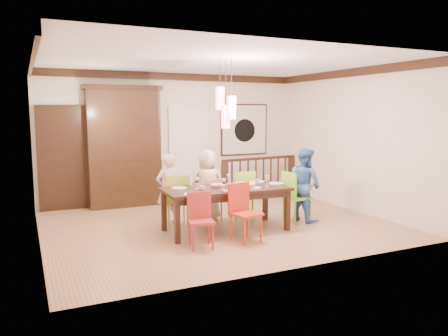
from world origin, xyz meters
name	(u,v)px	position (x,y,z in m)	size (l,w,h in m)	color
floor	(218,224)	(0.00, 0.00, 0.00)	(6.00, 6.00, 0.00)	#976B49
ceiling	(218,61)	(0.00, 0.00, 2.90)	(6.00, 6.00, 0.00)	white
wall_back	(174,137)	(0.00, 2.50, 1.45)	(6.00, 6.00, 0.00)	silver
wall_left	(35,151)	(-3.00, 0.00, 1.45)	(5.00, 5.00, 0.00)	silver
wall_right	(351,140)	(3.00, 0.00, 1.45)	(5.00, 5.00, 0.00)	silver
crown_molding	(218,66)	(0.00, 0.00, 2.82)	(6.00, 5.00, 0.16)	black
panel_door	(64,160)	(-2.40, 2.45, 1.05)	(1.04, 0.07, 2.24)	black
white_doorway	(189,154)	(0.35, 2.46, 1.05)	(0.97, 0.05, 2.22)	silver
painting	(244,130)	(1.80, 2.46, 1.60)	(1.25, 0.06, 1.25)	black
pendant_cluster	(226,107)	(-0.06, -0.45, 2.11)	(0.27, 0.21, 1.14)	#FF4C67
dining_table	(226,192)	(-0.06, -0.45, 0.67)	(2.15, 1.04, 0.75)	black
chair_far_left	(176,196)	(-0.69, 0.30, 0.53)	(0.48, 0.48, 0.93)	#B1C128
chair_far_mid	(210,197)	(-0.05, 0.25, 0.47)	(0.42, 0.42, 0.82)	orange
chair_far_right	(241,191)	(0.58, 0.24, 0.53)	(0.43, 0.43, 0.92)	#9AD133
chair_near_left	(201,217)	(-0.79, -1.14, 0.47)	(0.44, 0.44, 0.82)	#A82825
chair_near_mid	(246,209)	(-0.04, -1.16, 0.52)	(0.49, 0.49, 0.91)	red
chair_end_right	(297,193)	(1.42, -0.42, 0.54)	(0.45, 0.45, 0.94)	#75CC27
china_hutch	(124,146)	(-1.19, 2.30, 1.30)	(1.64, 0.46, 2.59)	black
balustrade	(260,176)	(1.96, 1.95, 0.50)	(2.11, 0.32, 0.96)	black
person_far_left	(168,189)	(-0.81, 0.43, 0.64)	(0.47, 0.31, 1.28)	#EFB6C7
person_far_mid	(207,185)	(-0.05, 0.40, 0.67)	(0.65, 0.42, 1.34)	beige
person_end_right	(305,184)	(1.58, -0.42, 0.69)	(0.67, 0.52, 1.37)	#3D69AA
serving_bowl	(245,185)	(0.23, -0.61, 0.79)	(0.34, 0.34, 0.08)	gold
small_bowl	(216,186)	(-0.21, -0.36, 0.78)	(0.19, 0.19, 0.06)	white
cup_left	(202,188)	(-0.53, -0.54, 0.79)	(0.11, 0.11, 0.09)	silver
cup_right	(257,182)	(0.61, -0.35, 0.79)	(0.09, 0.09, 0.09)	silver
plate_far_left	(179,188)	(-0.80, -0.19, 0.76)	(0.26, 0.26, 0.01)	white
plate_far_mid	(218,185)	(-0.06, -0.15, 0.76)	(0.26, 0.26, 0.01)	white
plate_far_right	(257,182)	(0.71, -0.16, 0.76)	(0.26, 0.26, 0.01)	white
plate_near_left	(192,194)	(-0.81, -0.80, 0.76)	(0.26, 0.26, 0.01)	white
plate_near_mid	(254,188)	(0.34, -0.71, 0.76)	(0.26, 0.26, 0.01)	white
plate_end_right	(276,183)	(0.93, -0.46, 0.76)	(0.26, 0.26, 0.01)	white
wine_glass_a	(197,183)	(-0.55, -0.36, 0.84)	(0.08, 0.08, 0.19)	#590C19
wine_glass_b	(229,179)	(0.11, -0.20, 0.84)	(0.08, 0.08, 0.19)	silver
wine_glass_c	(224,184)	(-0.19, -0.66, 0.84)	(0.08, 0.08, 0.19)	#590C19
wine_glass_d	(267,181)	(0.65, -0.63, 0.84)	(0.08, 0.08, 0.19)	silver
napkin	(228,191)	(-0.19, -0.79, 0.76)	(0.18, 0.14, 0.01)	#D83359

